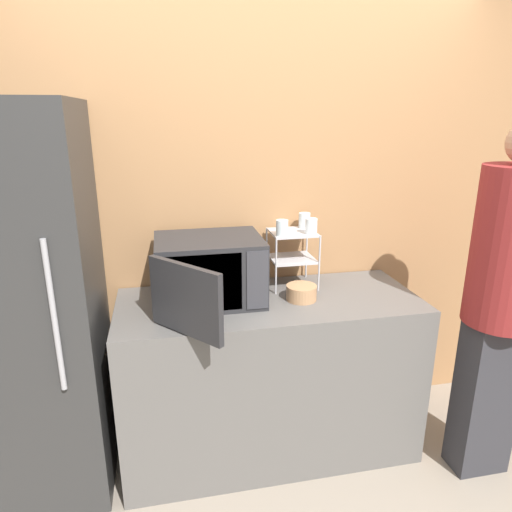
{
  "coord_description": "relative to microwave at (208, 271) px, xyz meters",
  "views": [
    {
      "loc": [
        -0.53,
        -1.84,
        1.85
      ],
      "look_at": [
        -0.07,
        0.36,
        1.15
      ],
      "focal_mm": 32.0,
      "sensor_mm": 36.0,
      "label": 1
    }
  ],
  "objects": [
    {
      "name": "glass_front_left",
      "position": [
        0.41,
        0.06,
        0.19
      ],
      "size": [
        0.07,
        0.07,
        0.09
      ],
      "color": "silver",
      "rests_on": "dish_rack"
    },
    {
      "name": "dish_rack",
      "position": [
        0.49,
        0.14,
        0.06
      ],
      "size": [
        0.25,
        0.24,
        0.32
      ],
      "color": "#B2B2B7",
      "rests_on": "counter"
    },
    {
      "name": "glass_front_right",
      "position": [
        0.57,
        0.07,
        0.19
      ],
      "size": [
        0.07,
        0.07,
        0.09
      ],
      "color": "silver",
      "rests_on": "dish_rack"
    },
    {
      "name": "person",
      "position": [
        1.39,
        -0.45,
        -0.05
      ],
      "size": [
        0.35,
        0.35,
        1.83
      ],
      "color": "#2D2D33",
      "rests_on": "ground_plane"
    },
    {
      "name": "bowl",
      "position": [
        0.48,
        -0.08,
        -0.13
      ],
      "size": [
        0.16,
        0.16,
        0.08
      ],
      "color": "#AD7F56",
      "rests_on": "counter"
    },
    {
      "name": "wall_back",
      "position": [
        0.31,
        0.32,
        0.22
      ],
      "size": [
        8.0,
        0.06,
        2.6
      ],
      "color": "#9E7047",
      "rests_on": "ground_plane"
    },
    {
      "name": "ground_plane",
      "position": [
        0.31,
        -0.37,
        -1.08
      ],
      "size": [
        12.0,
        12.0,
        0.0
      ],
      "primitive_type": "plane",
      "color": "gray"
    },
    {
      "name": "counter",
      "position": [
        0.31,
        -0.05,
        -0.62
      ],
      "size": [
        1.59,
        0.65,
        0.91
      ],
      "color": "#595654",
      "rests_on": "ground_plane"
    },
    {
      "name": "microwave",
      "position": [
        0.0,
        0.0,
        0.0
      ],
      "size": [
        0.57,
        0.76,
        0.34
      ],
      "color": "#262628",
      "rests_on": "counter"
    },
    {
      "name": "glass_back_right",
      "position": [
        0.58,
        0.21,
        0.19
      ],
      "size": [
        0.07,
        0.07,
        0.09
      ],
      "color": "silver",
      "rests_on": "dish_rack"
    },
    {
      "name": "refrigerator",
      "position": [
        -0.87,
        -0.04,
        -0.12
      ],
      "size": [
        0.64,
        0.67,
        1.92
      ],
      "color": "#2D2D2D",
      "rests_on": "ground_plane"
    }
  ]
}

